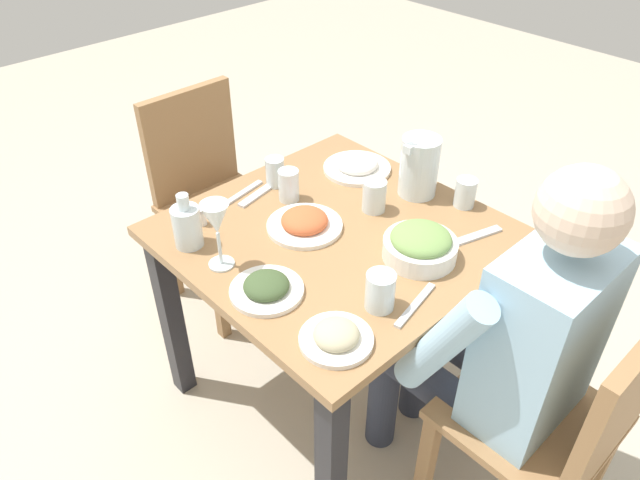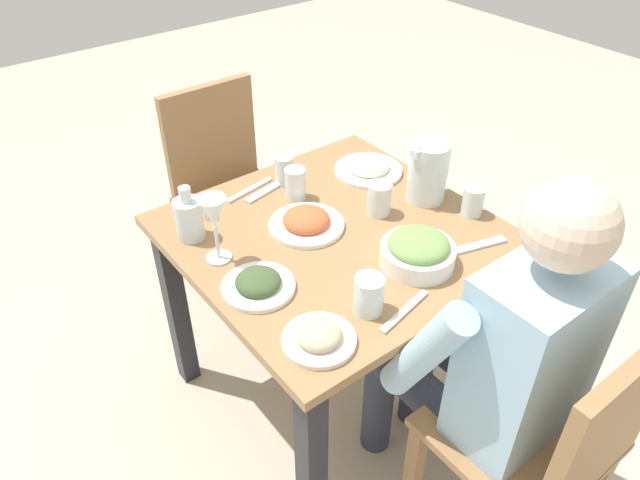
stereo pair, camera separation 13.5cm
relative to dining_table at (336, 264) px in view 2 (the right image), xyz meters
name	(u,v)px [view 2 (the right image)]	position (x,y,z in m)	size (l,w,h in m)	color
ground_plane	(333,389)	(0.00, 0.00, -0.59)	(8.00, 8.00, 0.00)	#B7AD99
dining_table	(336,264)	(0.00, 0.00, 0.00)	(0.87, 0.87, 0.71)	#997047
chair_near	(550,444)	(0.06, -0.74, -0.10)	(0.40, 0.40, 0.86)	#997047
chair_far	(227,184)	(0.05, 0.74, -0.10)	(0.40, 0.40, 0.86)	#997047
diner_near	(493,351)	(0.06, -0.54, 0.05)	(0.48, 0.53, 1.16)	#9EC6E0
water_pitcher	(428,171)	(0.33, -0.03, 0.22)	(0.16, 0.12, 0.19)	silver
salad_bowl	(418,251)	(0.08, -0.24, 0.16)	(0.20, 0.20, 0.09)	white
plate_dolmas	(258,284)	(-0.31, -0.07, 0.14)	(0.19, 0.19, 0.05)	white
plate_rice_curry	(306,222)	(-0.06, 0.07, 0.14)	(0.22, 0.22, 0.06)	white
plate_beans	(319,337)	(-0.30, -0.31, 0.14)	(0.17, 0.17, 0.05)	white
plate_yoghurt	(368,167)	(0.29, 0.20, 0.14)	(0.23, 0.23, 0.06)	white
water_glass_near_left	(295,184)	(0.01, 0.22, 0.17)	(0.06, 0.06, 0.10)	silver
water_glass_center	(369,295)	(-0.14, -0.30, 0.17)	(0.07, 0.07, 0.10)	silver
water_glass_by_pitcher	(473,201)	(0.38, -0.17, 0.17)	(0.06, 0.06, 0.09)	silver
water_glass_far_left	(378,198)	(0.16, 0.00, 0.17)	(0.07, 0.07, 0.10)	silver
water_glass_far_right	(284,170)	(0.04, 0.31, 0.17)	(0.06, 0.06, 0.09)	silver
wine_glass	(214,216)	(-0.33, 0.10, 0.26)	(0.08, 0.08, 0.20)	silver
oil_carafe	(189,220)	(-0.34, 0.24, 0.18)	(0.08, 0.08, 0.16)	silver
salt_shaker	(206,210)	(-0.26, 0.29, 0.15)	(0.03, 0.03, 0.05)	white
fork_near	(266,191)	(-0.04, 0.30, 0.13)	(0.17, 0.03, 0.01)	silver
knife_near	(404,311)	(-0.08, -0.36, 0.13)	(0.18, 0.02, 0.01)	silver
fork_far	(479,245)	(0.27, -0.30, 0.13)	(0.17, 0.03, 0.01)	silver
knife_far	(249,190)	(-0.08, 0.34, 0.13)	(0.18, 0.02, 0.01)	silver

